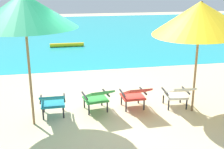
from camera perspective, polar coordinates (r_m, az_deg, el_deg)
ground_plane at (r=10.61m, az=-3.83°, el=1.86°), size 40.00×40.00×0.00m
ocean_band at (r=18.75m, az=-7.24°, el=8.55°), size 40.00×18.00×0.01m
swim_buoy at (r=13.94m, az=-8.94°, el=5.85°), size 1.60×0.18×0.18m
lounge_chair_far_left at (r=6.41m, az=-11.71°, el=-5.22°), size 0.55×0.87×0.68m
lounge_chair_near_left at (r=6.54m, az=-2.88°, el=-4.41°), size 0.66×0.94×0.68m
lounge_chair_near_right at (r=6.69m, az=4.57°, el=-3.93°), size 0.57×0.89×0.68m
lounge_chair_far_right at (r=6.90m, az=12.95°, el=-3.66°), size 0.60×0.91×0.68m
beach_umbrella_left at (r=5.78m, az=-17.06°, el=12.04°), size 2.24×2.24×2.70m
beach_umbrella_right at (r=6.49m, az=17.12°, el=10.83°), size 2.80×2.78×2.59m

